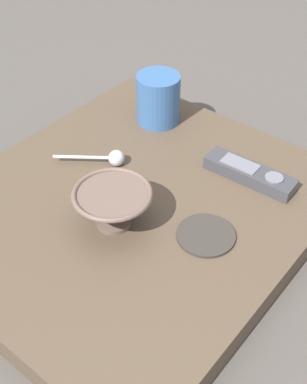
% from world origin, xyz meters
% --- Properties ---
extents(ground_plane, '(6.00, 6.00, 0.00)m').
position_xyz_m(ground_plane, '(0.00, 0.00, 0.00)').
color(ground_plane, '#47423D').
extents(table, '(0.63, 0.56, 0.05)m').
position_xyz_m(table, '(0.00, 0.00, 0.02)').
color(table, '#4C3D2D').
rests_on(table, ground).
extents(cereal_bowl, '(0.13, 0.13, 0.07)m').
position_xyz_m(cereal_bowl, '(0.06, 0.01, 0.09)').
color(cereal_bowl, brown).
rests_on(cereal_bowl, table).
extents(coffee_mug, '(0.09, 0.09, 0.10)m').
position_xyz_m(coffee_mug, '(-0.22, -0.12, 0.10)').
color(coffee_mug, '#33598C').
rests_on(coffee_mug, table).
extents(teaspoon, '(0.09, 0.11, 0.03)m').
position_xyz_m(teaspoon, '(-0.05, -0.09, 0.06)').
color(teaspoon, silver).
rests_on(teaspoon, table).
extents(tv_remote_near, '(0.05, 0.17, 0.03)m').
position_xyz_m(tv_remote_near, '(-0.17, 0.12, 0.06)').
color(tv_remote_near, '#38383D').
rests_on(tv_remote_near, table).
extents(drink_coaster, '(0.09, 0.09, 0.01)m').
position_xyz_m(drink_coaster, '(-0.01, 0.15, 0.05)').
color(drink_coaster, '#332D28').
rests_on(drink_coaster, table).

